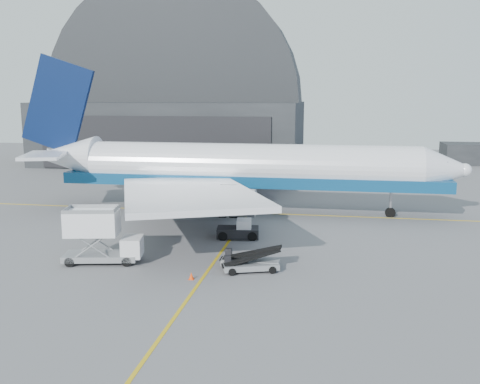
% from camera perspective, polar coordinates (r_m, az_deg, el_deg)
% --- Properties ---
extents(ground, '(200.00, 200.00, 0.00)m').
position_cam_1_polar(ground, '(42.44, -3.16, -7.99)').
color(ground, '#565659').
rests_on(ground, ground).
extents(taxi_lines, '(80.00, 42.12, 0.02)m').
position_cam_1_polar(taxi_lines, '(54.38, -0.19, -3.87)').
color(taxi_lines, gold).
rests_on(taxi_lines, ground).
extents(hangar, '(50.00, 28.30, 28.00)m').
position_cam_1_polar(hangar, '(108.82, -6.95, 8.21)').
color(hangar, black).
rests_on(hangar, ground).
extents(distant_bldg_a, '(14.00, 8.00, 4.00)m').
position_cam_1_polar(distant_bldg_a, '(115.74, 24.15, 2.76)').
color(distant_bldg_a, black).
rests_on(distant_bldg_a, ground).
extents(airliner, '(52.08, 50.50, 18.28)m').
position_cam_1_polar(airliner, '(61.45, -0.75, 2.61)').
color(airliner, white).
rests_on(airliner, ground).
extents(catering_truck, '(6.55, 3.44, 4.28)m').
position_cam_1_polar(catering_truck, '(44.29, -14.76, -4.62)').
color(catering_truck, gray).
rests_on(catering_truck, ground).
extents(pushback_tug, '(4.18, 2.78, 1.81)m').
position_cam_1_polar(pushback_tug, '(50.65, -0.10, -4.15)').
color(pushback_tug, black).
rests_on(pushback_tug, ground).
extents(belt_loader_a, '(4.58, 2.69, 1.72)m').
position_cam_1_polar(belt_loader_a, '(41.15, 1.09, -7.80)').
color(belt_loader_a, gray).
rests_on(belt_loader_a, ground).
extents(belt_loader_b, '(4.82, 1.74, 1.84)m').
position_cam_1_polar(belt_loader_b, '(42.14, 1.07, -7.31)').
color(belt_loader_b, gray).
rests_on(belt_loader_b, ground).
extents(traffic_cone, '(0.37, 0.37, 0.54)m').
position_cam_1_polar(traffic_cone, '(39.75, -5.21, -8.92)').
color(traffic_cone, '#FF3F08').
rests_on(traffic_cone, ground).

